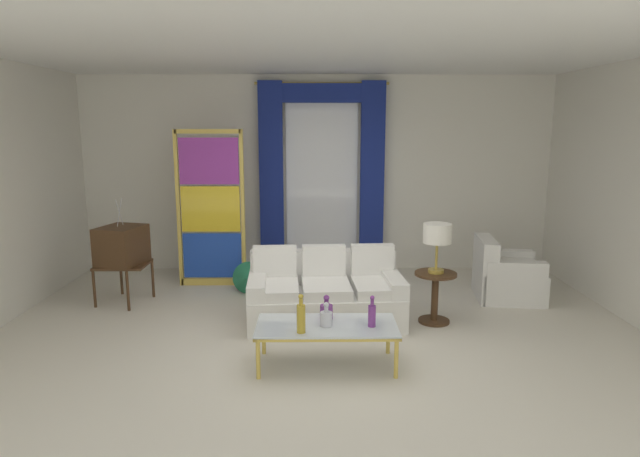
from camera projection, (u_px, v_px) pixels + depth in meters
The scene contains 16 objects.
ground_plane at pixel (318, 342), 5.76m from camera, with size 16.00×16.00×0.00m, color silver.
wall_rear at pixel (317, 174), 8.48m from camera, with size 8.00×0.12×3.00m, color white.
ceiling_slab at pixel (318, 54), 5.97m from camera, with size 8.00×7.60×0.04m, color white.
curtained_window at pixel (322, 159), 8.27m from camera, with size 2.00×0.17×2.70m.
couch_white_long at pixel (325, 295), 6.35m from camera, with size 1.81×1.02×0.86m.
coffee_table at pixel (327, 328), 5.13m from camera, with size 1.33×0.63×0.41m.
bottle_blue_decanter at pixel (326, 318), 5.07m from camera, with size 0.11×0.11×0.23m.
bottle_crystal_tall at pixel (301, 317), 4.90m from camera, with size 0.08×0.08×0.36m.
bottle_amber_squat at pixel (372, 314), 5.05m from camera, with size 0.07×0.07×0.30m.
bottle_ruby_flask at pixel (326, 311), 5.26m from camera, with size 0.12×0.12×0.24m.
vintage_tv at pixel (122, 247), 6.91m from camera, with size 0.65×0.70×1.35m.
armchair_white at pixel (504, 277), 7.16m from camera, with size 0.91×0.91×0.80m.
stained_glass_divider at pixel (211, 212), 7.60m from camera, with size 0.95×0.05×2.20m.
peacock_figurine at pixel (248, 279), 7.32m from camera, with size 0.44×0.60×0.50m.
round_side_table at pixel (435, 293), 6.27m from camera, with size 0.48×0.48×0.59m.
table_lamp_brass at pixel (437, 236), 6.14m from camera, with size 0.32×0.32×0.57m.
Camera 1 is at (-0.03, -5.43, 2.27)m, focal length 30.56 mm.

